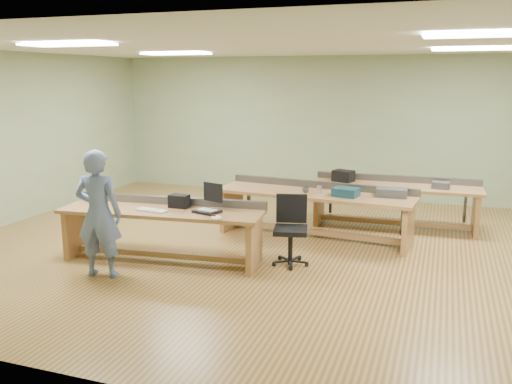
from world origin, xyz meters
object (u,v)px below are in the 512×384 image
camera_bag (179,201)px  task_chair (291,239)px  workbench_front (163,222)px  mug (306,190)px  workbench_mid (315,203)px  laptop_base (207,211)px  parts_bin_teal (346,192)px  person (99,214)px  drinks_can (319,190)px  workbench_back (395,196)px  parts_bin_grey (392,192)px

camera_bag → task_chair: size_ratio=0.28×
workbench_front → mug: 2.38m
workbench_mid → task_chair: bearing=-85.8°
laptop_base → parts_bin_teal: size_ratio=0.88×
person → laptop_base: bearing=-152.9°
workbench_mid → drinks_can: size_ratio=24.18×
person → mug: (2.09, 2.55, -0.04)m
workbench_mid → parts_bin_teal: (0.52, -0.15, 0.25)m
camera_bag → mug: (1.44, 1.57, -0.05)m
workbench_back → drinks_can: bearing=-134.3°
workbench_front → task_chair: bearing=8.8°
workbench_back → mug: workbench_back is taller
person → parts_bin_teal: person is taller
laptop_base → camera_bag: 0.52m
camera_bag → workbench_front: bearing=-137.6°
workbench_mid → laptop_base: 2.11m
workbench_front → laptop_base: (0.68, 0.02, 0.21)m
workbench_front → camera_bag: camera_bag is taller
workbench_mid → parts_bin_grey: size_ratio=6.94×
workbench_front → drinks_can: drinks_can is taller
workbench_mid → camera_bag: bearing=-128.3°
person → camera_bag: 1.17m
parts_bin_teal → parts_bin_grey: size_ratio=0.81×
camera_bag → person: bearing=-122.2°
person → drinks_can: person is taller
workbench_back → task_chair: size_ratio=2.97×
task_chair → drinks_can: task_chair is taller
person → workbench_mid: bearing=-139.3°
workbench_back → workbench_mid: bearing=-140.5°
workbench_back → drinks_can: (-1.07, -1.17, 0.26)m
workbench_front → drinks_can: bearing=36.2°
mug → workbench_back: bearing=40.8°
laptop_base → parts_bin_teal: bearing=62.8°
workbench_back → camera_bag: camera_bag is taller
workbench_front → workbench_back: same height
parts_bin_teal → parts_bin_grey: parts_bin_teal is taller
workbench_mid → laptop_base: (-1.08, -1.80, 0.20)m
task_chair → parts_bin_teal: size_ratio=2.54×
workbench_mid → camera_bag: camera_bag is taller
workbench_mid → drinks_can: (0.10, -0.14, 0.25)m
drinks_can → parts_bin_grey: bearing=11.3°
person → parts_bin_grey: (3.41, 2.72, -0.02)m
parts_bin_grey → parts_bin_teal: bearing=-161.2°
workbench_back → parts_bin_teal: size_ratio=7.55×
workbench_back → parts_bin_teal: (-0.65, -1.18, 0.26)m
task_chair → workbench_front: bearing=-178.0°
person → workbench_back: bearing=-141.9°
parts_bin_teal → mug: (-0.65, 0.06, -0.02)m
workbench_front → camera_bag: size_ratio=10.77×
laptop_base → workbench_back: bearing=68.5°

